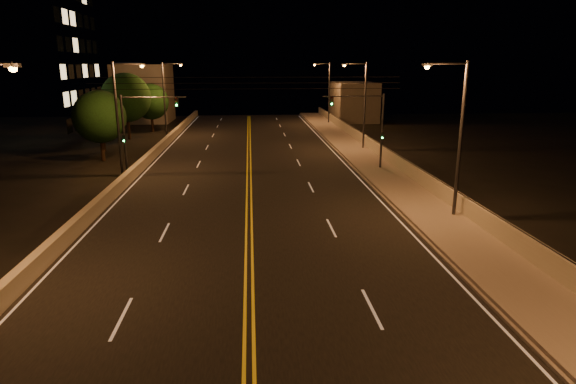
{
  "coord_description": "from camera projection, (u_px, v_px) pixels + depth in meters",
  "views": [
    {
      "loc": [
        0.18,
        -5.18,
        8.71
      ],
      "look_at": [
        2.0,
        18.0,
        2.5
      ],
      "focal_mm": 30.0,
      "sensor_mm": 36.0,
      "label": 1
    }
  ],
  "objects": [
    {
      "name": "road",
      "position": [
        249.0,
        227.0,
        26.48
      ],
      "size": [
        18.0,
        120.0,
        0.02
      ],
      "primitive_type": "cube",
      "color": "black",
      "rests_on": "ground"
    },
    {
      "name": "sidewalk",
      "position": [
        440.0,
        220.0,
        27.27
      ],
      "size": [
        3.6,
        120.0,
        0.3
      ],
      "primitive_type": "cube",
      "color": "gray",
      "rests_on": "ground"
    },
    {
      "name": "curb",
      "position": [
        407.0,
        222.0,
        27.14
      ],
      "size": [
        0.14,
        120.0,
        0.15
      ],
      "primitive_type": "cube",
      "color": "gray",
      "rests_on": "ground"
    },
    {
      "name": "parapet_wall",
      "position": [
        469.0,
        208.0,
        27.22
      ],
      "size": [
        0.3,
        120.0,
        1.0
      ],
      "primitive_type": "cube",
      "color": "#A7A08B",
      "rests_on": "sidewalk"
    },
    {
      "name": "jersey_barrier",
      "position": [
        79.0,
        224.0,
        25.69
      ],
      "size": [
        0.45,
        120.0,
        0.88
      ],
      "primitive_type": "cube",
      "color": "#A7A08B",
      "rests_on": "ground"
    },
    {
      "name": "distant_building_right",
      "position": [
        354.0,
        102.0,
        75.51
      ],
      "size": [
        6.0,
        10.0,
        5.92
      ],
      "primitive_type": "cube",
      "color": "slate",
      "rests_on": "ground"
    },
    {
      "name": "distant_building_left",
      "position": [
        144.0,
        93.0,
        73.75
      ],
      "size": [
        8.0,
        8.0,
        8.61
      ],
      "primitive_type": "cube",
      "color": "slate",
      "rests_on": "ground"
    },
    {
      "name": "parapet_rail",
      "position": [
        470.0,
        199.0,
        27.09
      ],
      "size": [
        0.06,
        120.0,
        0.06
      ],
      "primitive_type": "cylinder",
      "rotation": [
        1.57,
        0.0,
        0.0
      ],
      "color": "black",
      "rests_on": "parapet_wall"
    },
    {
      "name": "lane_markings",
      "position": [
        249.0,
        227.0,
        26.41
      ],
      "size": [
        17.32,
        116.0,
        0.0
      ],
      "color": "silver",
      "rests_on": "road"
    },
    {
      "name": "streetlight_1",
      "position": [
        456.0,
        131.0,
        26.49
      ],
      "size": [
        2.55,
        0.28,
        8.88
      ],
      "color": "#2D2D33",
      "rests_on": "ground"
    },
    {
      "name": "streetlight_2",
      "position": [
        362.0,
        100.0,
        48.52
      ],
      "size": [
        2.55,
        0.28,
        8.88
      ],
      "color": "#2D2D33",
      "rests_on": "ground"
    },
    {
      "name": "streetlight_3",
      "position": [
        327.0,
        89.0,
        70.07
      ],
      "size": [
        2.55,
        0.28,
        8.88
      ],
      "color": "#2D2D33",
      "rests_on": "ground"
    },
    {
      "name": "streetlight_5",
      "position": [
        120.0,
        111.0,
        37.53
      ],
      "size": [
        2.55,
        0.28,
        8.88
      ],
      "color": "#2D2D33",
      "rests_on": "ground"
    },
    {
      "name": "streetlight_6",
      "position": [
        166.0,
        94.0,
        58.38
      ],
      "size": [
        2.55,
        0.28,
        8.88
      ],
      "color": "#2D2D33",
      "rests_on": "ground"
    },
    {
      "name": "traffic_signal_right",
      "position": [
        371.0,
        123.0,
        39.33
      ],
      "size": [
        5.11,
        0.31,
        6.38
      ],
      "color": "#2D2D33",
      "rests_on": "ground"
    },
    {
      "name": "traffic_signal_left",
      "position": [
        136.0,
        125.0,
        37.91
      ],
      "size": [
        5.11,
        0.31,
        6.38
      ],
      "color": "#2D2D33",
      "rests_on": "ground"
    },
    {
      "name": "overhead_wires",
      "position": [
        247.0,
        83.0,
        33.73
      ],
      "size": [
        22.0,
        0.03,
        0.83
      ],
      "color": "black"
    },
    {
      "name": "tree_0",
      "position": [
        99.0,
        117.0,
        43.65
      ],
      "size": [
        4.71,
        4.71,
        6.39
      ],
      "color": "black",
      "rests_on": "ground"
    },
    {
      "name": "tree_1",
      "position": [
        101.0,
        113.0,
        48.46
      ],
      "size": [
        4.59,
        4.59,
        6.21
      ],
      "color": "black",
      "rests_on": "ground"
    },
    {
      "name": "tree_2",
      "position": [
        126.0,
        98.0,
        56.33
      ],
      "size": [
        5.71,
        5.71,
        7.74
      ],
      "color": "black",
      "rests_on": "ground"
    },
    {
      "name": "tree_3",
      "position": [
        151.0,
        102.0,
        62.38
      ],
      "size": [
        4.62,
        4.62,
        6.26
      ],
      "color": "black",
      "rests_on": "ground"
    }
  ]
}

